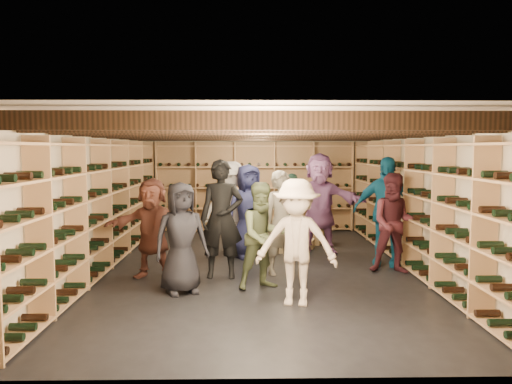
{
  "coord_description": "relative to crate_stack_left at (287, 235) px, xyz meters",
  "views": [
    {
      "loc": [
        -0.19,
        -8.19,
        2.01
      ],
      "look_at": [
        -0.04,
        0.2,
        1.26
      ],
      "focal_mm": 35.0,
      "sensor_mm": 36.0,
      "label": 1
    }
  ],
  "objects": [
    {
      "name": "walls",
      "position": [
        -0.57,
        -1.3,
        0.86
      ],
      "size": [
        5.52,
        8.02,
        2.4
      ],
      "color": "#C3B497",
      "rests_on": "ground"
    },
    {
      "name": "ceiling",
      "position": [
        -0.57,
        -1.3,
        2.06
      ],
      "size": [
        5.5,
        8.0,
        0.01
      ],
      "primitive_type": "cube",
      "color": "beige",
      "rests_on": "walls"
    },
    {
      "name": "person_8",
      "position": [
        1.61,
        -1.64,
        0.47
      ],
      "size": [
        0.89,
        0.75,
        1.61
      ],
      "primitive_type": "imported",
      "rotation": [
        0.0,
        0.0,
        -0.19
      ],
      "color": "#441920",
      "rests_on": "ground"
    },
    {
      "name": "person_2",
      "position": [
        -0.53,
        -2.49,
        0.42
      ],
      "size": [
        0.91,
        0.82,
        1.52
      ],
      "primitive_type": "imported",
      "rotation": [
        0.0,
        0.0,
        0.41
      ],
      "color": "#4A5434",
      "rests_on": "ground"
    },
    {
      "name": "person_9",
      "position": [
        -1.07,
        0.0,
        0.53
      ],
      "size": [
        1.26,
        0.92,
        1.75
      ],
      "primitive_type": "imported",
      "rotation": [
        0.0,
        0.0,
        0.27
      ],
      "color": "#B5ADA4",
      "rests_on": "ground"
    },
    {
      "name": "person_4",
      "position": [
        1.61,
        -1.09,
        0.59
      ],
      "size": [
        1.18,
        0.79,
        1.86
      ],
      "primitive_type": "imported",
      "rotation": [
        0.0,
        0.0,
        -0.34
      ],
      "color": "navy",
      "rests_on": "ground"
    },
    {
      "name": "person_5",
      "position": [
        -2.23,
        -1.83,
        0.43
      ],
      "size": [
        1.48,
        0.63,
        1.55
      ],
      "primitive_type": "imported",
      "rotation": [
        0.0,
        0.0,
        -0.13
      ],
      "color": "brown",
      "rests_on": "ground"
    },
    {
      "name": "person_7",
      "position": [
        -0.21,
        -1.66,
        0.49
      ],
      "size": [
        0.7,
        0.58,
        1.65
      ],
      "primitive_type": "imported",
      "rotation": [
        0.0,
        0.0,
        0.35
      ],
      "color": "gray",
      "rests_on": "ground"
    },
    {
      "name": "person_0",
      "position": [
        -1.67,
        -2.69,
        0.43
      ],
      "size": [
        0.89,
        0.76,
        1.54
      ],
      "primitive_type": "imported",
      "rotation": [
        0.0,
        0.0,
        0.42
      ],
      "color": "black",
      "rests_on": "ground"
    },
    {
      "name": "crate_stack_right",
      "position": [
        0.56,
        0.83,
        -0.08
      ],
      "size": [
        0.58,
        0.48,
        0.51
      ],
      "rotation": [
        0.0,
        0.0,
        -0.36
      ],
      "color": "tan",
      "rests_on": "ground"
    },
    {
      "name": "crate_stack_left",
      "position": [
        0.0,
        0.0,
        0.0
      ],
      "size": [
        0.56,
        0.43,
        0.68
      ],
      "rotation": [
        0.0,
        0.0,
        -0.22
      ],
      "color": "tan",
      "rests_on": "ground"
    },
    {
      "name": "wine_rack_right",
      "position": [
        2.0,
        -1.3,
        0.74
      ],
      "size": [
        0.32,
        7.5,
        2.15
      ],
      "color": "tan",
      "rests_on": "ground"
    },
    {
      "name": "ceiling_joists",
      "position": [
        -0.57,
        -1.3,
        1.92
      ],
      "size": [
        5.4,
        7.12,
        0.18
      ],
      "color": "black",
      "rests_on": "ground"
    },
    {
      "name": "person_6",
      "position": [
        -0.74,
        -0.44,
        0.52
      ],
      "size": [
        0.98,
        0.81,
        1.71
      ],
      "primitive_type": "imported",
      "rotation": [
        0.0,
        0.0,
        0.37
      ],
      "color": "#1A1D41",
      "rests_on": "ground"
    },
    {
      "name": "person_10",
      "position": [
        0.08,
        0.0,
        0.42
      ],
      "size": [
        0.97,
        0.65,
        1.53
      ],
      "primitive_type": "imported",
      "rotation": [
        0.0,
        0.0,
        0.35
      ],
      "color": "#264D3D",
      "rests_on": "ground"
    },
    {
      "name": "crate_loose",
      "position": [
        0.34,
        0.42,
        -0.25
      ],
      "size": [
        0.56,
        0.44,
        0.17
      ],
      "primitive_type": "cube",
      "rotation": [
        0.0,
        0.0,
        -0.24
      ],
      "color": "tan",
      "rests_on": "ground"
    },
    {
      "name": "wine_rack_back",
      "position": [
        -0.57,
        2.53,
        0.73
      ],
      "size": [
        4.7,
        0.3,
        2.15
      ],
      "color": "tan",
      "rests_on": "ground"
    },
    {
      "name": "person_11",
      "position": [
        0.63,
        0.0,
        0.62
      ],
      "size": [
        1.83,
        0.81,
        1.91
      ],
      "primitive_type": "imported",
      "rotation": [
        0.0,
        0.0,
        -0.14
      ],
      "color": "#995D99",
      "rests_on": "ground"
    },
    {
      "name": "person_3",
      "position": [
        -0.14,
        -3.24,
        0.47
      ],
      "size": [
        1.15,
        0.81,
        1.62
      ],
      "primitive_type": "imported",
      "rotation": [
        0.0,
        0.0,
        -0.21
      ],
      "color": "#C0AA91",
      "rests_on": "ground"
    },
    {
      "name": "ground",
      "position": [
        -0.57,
        -1.3,
        -0.34
      ],
      "size": [
        8.0,
        8.0,
        0.0
      ],
      "primitive_type": "plane",
      "color": "black",
      "rests_on": "ground"
    },
    {
      "name": "person_1",
      "position": [
        -1.15,
        -1.87,
        0.58
      ],
      "size": [
        0.69,
        0.48,
        1.83
      ],
      "primitive_type": "imported",
      "rotation": [
        0.0,
        0.0,
        -0.06
      ],
      "color": "black",
      "rests_on": "ground"
    },
    {
      "name": "wine_rack_left",
      "position": [
        -3.14,
        -1.3,
        0.74
      ],
      "size": [
        0.32,
        7.5,
        2.15
      ],
      "color": "tan",
      "rests_on": "ground"
    }
  ]
}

